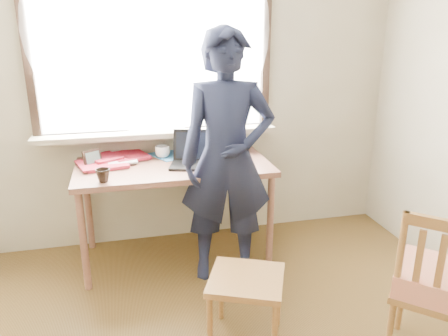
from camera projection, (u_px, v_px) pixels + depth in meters
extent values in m
cube|color=#B7AD93|center=(180.00, 83.00, 3.40)|extent=(3.50, 0.02, 2.60)
cube|color=white|center=(153.00, 43.00, 3.24)|extent=(1.70, 0.01, 1.30)
cube|color=black|center=(157.00, 133.00, 3.44)|extent=(1.82, 0.06, 0.06)
cube|color=black|center=(26.00, 44.00, 3.03)|extent=(0.06, 0.06, 1.30)
cube|color=black|center=(266.00, 42.00, 3.43)|extent=(0.06, 0.06, 1.30)
cube|color=#B7AD93|center=(158.00, 133.00, 3.38)|extent=(1.85, 0.20, 0.04)
cube|color=white|center=(153.00, 29.00, 3.14)|extent=(1.95, 0.02, 1.65)
cube|color=brown|center=(174.00, 167.00, 3.21)|extent=(1.41, 0.71, 0.04)
cylinder|color=brown|center=(84.00, 242.00, 2.90)|extent=(0.05, 0.05, 0.72)
cylinder|color=brown|center=(88.00, 207.00, 3.46)|extent=(0.05, 0.05, 0.72)
cylinder|color=brown|center=(270.00, 222.00, 3.19)|extent=(0.05, 0.05, 0.72)
cylinder|color=brown|center=(247.00, 192.00, 3.75)|extent=(0.05, 0.05, 0.72)
cube|color=black|center=(195.00, 165.00, 3.16)|extent=(0.41, 0.34, 0.02)
cube|color=black|center=(197.00, 145.00, 3.24)|extent=(0.36, 0.17, 0.23)
cube|color=black|center=(197.00, 145.00, 3.24)|extent=(0.31, 0.14, 0.19)
cube|color=black|center=(195.00, 165.00, 3.14)|extent=(0.34, 0.23, 0.00)
imported|color=white|center=(163.00, 152.00, 3.35)|extent=(0.14, 0.14, 0.09)
imported|color=black|center=(103.00, 175.00, 2.83)|extent=(0.12, 0.12, 0.09)
ellipsoid|color=black|center=(232.00, 162.00, 3.19)|extent=(0.08, 0.06, 0.03)
cube|color=maroon|center=(171.00, 154.00, 3.43)|extent=(0.39, 0.39, 0.01)
cube|color=white|center=(106.00, 164.00, 3.15)|extent=(0.30, 0.29, 0.02)
cube|color=teal|center=(129.00, 156.00, 3.34)|extent=(0.36, 0.36, 0.02)
cube|color=white|center=(114.00, 156.00, 3.33)|extent=(0.28, 0.28, 0.02)
cube|color=white|center=(97.00, 157.00, 3.30)|extent=(0.33, 0.28, 0.02)
cube|color=white|center=(104.00, 158.00, 3.25)|extent=(0.36, 0.37, 0.02)
imported|color=white|center=(107.00, 160.00, 3.25)|extent=(0.22, 0.30, 0.03)
imported|color=white|center=(213.00, 152.00, 3.46)|extent=(0.22, 0.28, 0.02)
cube|color=black|center=(92.00, 159.00, 3.15)|extent=(0.12, 0.09, 0.11)
cube|color=#36612B|center=(92.00, 159.00, 3.15)|extent=(0.09, 0.07, 0.08)
cube|color=olive|center=(246.00, 280.00, 2.41)|extent=(0.52, 0.51, 0.04)
cylinder|color=olive|center=(210.00, 327.00, 2.35)|extent=(0.03, 0.03, 0.37)
cylinder|color=olive|center=(221.00, 291.00, 2.65)|extent=(0.03, 0.03, 0.37)
cylinder|color=olive|center=(274.00, 334.00, 2.29)|extent=(0.03, 0.03, 0.37)
cylinder|color=olive|center=(278.00, 298.00, 2.60)|extent=(0.03, 0.03, 0.37)
cube|color=olive|center=(437.00, 293.00, 2.27)|extent=(0.57, 0.57, 0.04)
cylinder|color=olive|center=(401.00, 301.00, 2.56)|extent=(0.03, 0.03, 0.39)
cylinder|color=olive|center=(389.00, 334.00, 2.28)|extent=(0.03, 0.03, 0.39)
cylinder|color=olive|center=(400.00, 256.00, 2.13)|extent=(0.03, 0.03, 0.47)
cube|color=olive|center=(448.00, 226.00, 1.98)|extent=(0.29, 0.29, 0.06)
cube|color=olive|center=(439.00, 271.00, 2.05)|extent=(0.04, 0.04, 0.38)
cube|color=olive|center=(418.00, 266.00, 2.10)|extent=(0.04, 0.04, 0.38)
cube|color=red|center=(439.00, 280.00, 2.24)|extent=(0.56, 0.56, 0.12)
imported|color=black|center=(227.00, 159.00, 2.94)|extent=(0.69, 0.50, 1.73)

